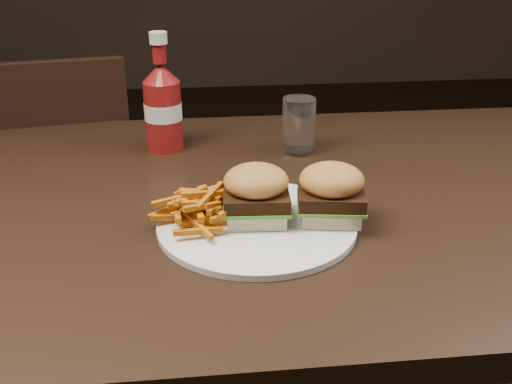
{
  "coord_description": "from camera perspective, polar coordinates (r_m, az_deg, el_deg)",
  "views": [
    {
      "loc": [
        -0.12,
        -0.84,
        1.15
      ],
      "look_at": [
        -0.04,
        -0.1,
        0.8
      ],
      "focal_mm": 42.0,
      "sensor_mm": 36.0,
      "label": 1
    }
  ],
  "objects": [
    {
      "name": "sandwich_half_b",
      "position": [
        0.85,
        7.06,
        -1.8
      ],
      "size": [
        0.09,
        0.09,
        0.02
      ],
      "primitive_type": "cube",
      "rotation": [
        0.0,
        0.0,
        -0.15
      ],
      "color": "beige",
      "rests_on": "plate"
    },
    {
      "name": "fries_pile",
      "position": [
        0.83,
        -4.87,
        -1.41
      ],
      "size": [
        0.14,
        0.14,
        0.04
      ],
      "primitive_type": null,
      "rotation": [
        0.0,
        0.0,
        0.42
      ],
      "color": "#BD6017",
      "rests_on": "plate"
    },
    {
      "name": "tumbler",
      "position": [
        1.09,
        4.08,
        6.51
      ],
      "size": [
        0.08,
        0.08,
        0.09
      ],
      "primitive_type": "cylinder",
      "rotation": [
        0.0,
        0.0,
        -0.43
      ],
      "color": "white",
      "rests_on": "dining_table"
    },
    {
      "name": "sandwich_half_a",
      "position": [
        0.84,
        0.01,
        -1.93
      ],
      "size": [
        0.09,
        0.08,
        0.02
      ],
      "primitive_type": "cube",
      "rotation": [
        0.0,
        0.0,
        -0.07
      ],
      "color": "#F6EEC0",
      "rests_on": "plate"
    },
    {
      "name": "ketchup_bottle",
      "position": [
        1.12,
        -8.79,
        6.99
      ],
      "size": [
        0.08,
        0.08,
        0.13
      ],
      "primitive_type": "cylinder",
      "rotation": [
        0.0,
        0.0,
        0.13
      ],
      "color": "maroon",
      "rests_on": "dining_table"
    },
    {
      "name": "plate",
      "position": [
        0.84,
        0.07,
        -3.08
      ],
      "size": [
        0.28,
        0.28,
        0.01
      ],
      "primitive_type": "cylinder",
      "color": "white",
      "rests_on": "dining_table"
    },
    {
      "name": "dining_table",
      "position": [
        0.95,
        1.86,
        -1.21
      ],
      "size": [
        1.2,
        0.8,
        0.04
      ],
      "primitive_type": "cube",
      "color": "black",
      "rests_on": "ground"
    },
    {
      "name": "chair_far",
      "position": [
        1.63,
        -18.54,
        -2.59
      ],
      "size": [
        0.48,
        0.48,
        0.04
      ],
      "primitive_type": "cube",
      "rotation": [
        0.0,
        0.0,
        3.3
      ],
      "color": "black",
      "rests_on": "ground"
    }
  ]
}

